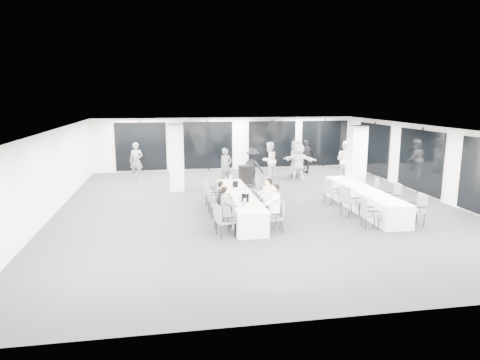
# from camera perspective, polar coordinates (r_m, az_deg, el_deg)

# --- Properties ---
(room) EXTENTS (14.04, 16.04, 2.84)m
(room) POSITION_cam_1_polar(r_m,az_deg,el_deg) (16.51, 4.56, 2.24)
(room) COLOR #242429
(room) RESTS_ON ground
(column_left) EXTENTS (0.60, 0.60, 2.80)m
(column_left) POSITION_cam_1_polar(r_m,az_deg,el_deg) (18.08, -8.52, 2.97)
(column_left) COLOR white
(column_left) RESTS_ON floor
(column_right) EXTENTS (0.60, 0.60, 2.80)m
(column_right) POSITION_cam_1_polar(r_m,az_deg,el_deg) (17.51, 15.23, 2.43)
(column_right) COLOR white
(column_right) RESTS_ON floor
(banquet_table_main) EXTENTS (0.90, 5.00, 0.75)m
(banquet_table_main) POSITION_cam_1_polar(r_m,az_deg,el_deg) (14.31, -0.13, -3.26)
(banquet_table_main) COLOR silver
(banquet_table_main) RESTS_ON floor
(banquet_table_side) EXTENTS (0.90, 5.00, 0.75)m
(banquet_table_side) POSITION_cam_1_polar(r_m,az_deg,el_deg) (15.60, 16.11, -2.49)
(banquet_table_side) COLOR silver
(banquet_table_side) RESTS_ON floor
(cocktail_table) EXTENTS (0.70, 0.70, 0.98)m
(cocktail_table) POSITION_cam_1_polar(r_m,az_deg,el_deg) (18.48, 0.73, 0.43)
(cocktail_table) COLOR black
(cocktail_table) RESTS_ON floor
(chair_main_left_near) EXTENTS (0.57, 0.59, 0.93)m
(chair_main_left_near) POSITION_cam_1_polar(r_m,az_deg,el_deg) (12.15, -2.34, -5.14)
(chair_main_left_near) COLOR #585A60
(chair_main_left_near) RESTS_ON floor
(chair_main_left_second) EXTENTS (0.53, 0.58, 0.97)m
(chair_main_left_second) POSITION_cam_1_polar(r_m,az_deg,el_deg) (12.99, -2.87, -3.98)
(chair_main_left_second) COLOR #585A60
(chair_main_left_second) RESTS_ON floor
(chair_main_left_mid) EXTENTS (0.50, 0.55, 0.92)m
(chair_main_left_mid) POSITION_cam_1_polar(r_m,az_deg,el_deg) (14.01, -3.37, -2.97)
(chair_main_left_mid) COLOR #585A60
(chair_main_left_mid) RESTS_ON floor
(chair_main_left_fourth) EXTENTS (0.56, 0.60, 0.98)m
(chair_main_left_fourth) POSITION_cam_1_polar(r_m,az_deg,el_deg) (14.68, -3.70, -2.16)
(chair_main_left_fourth) COLOR #585A60
(chair_main_left_fourth) RESTS_ON floor
(chair_main_left_far) EXTENTS (0.56, 0.59, 0.95)m
(chair_main_left_far) POSITION_cam_1_polar(r_m,az_deg,el_deg) (15.65, -4.07, -1.40)
(chair_main_left_far) COLOR #585A60
(chair_main_left_far) RESTS_ON floor
(chair_main_right_near) EXTENTS (0.49, 0.54, 0.90)m
(chair_main_right_near) POSITION_cam_1_polar(r_m,az_deg,el_deg) (12.63, 5.06, -4.63)
(chair_main_right_near) COLOR #585A60
(chair_main_right_near) RESTS_ON floor
(chair_main_right_second) EXTENTS (0.51, 0.55, 0.91)m
(chair_main_right_second) POSITION_cam_1_polar(r_m,az_deg,el_deg) (13.41, 4.15, -3.63)
(chair_main_right_second) COLOR #585A60
(chair_main_right_second) RESTS_ON floor
(chair_main_right_mid) EXTENTS (0.52, 0.55, 0.87)m
(chair_main_right_mid) POSITION_cam_1_polar(r_m,az_deg,el_deg) (14.26, 3.27, -2.82)
(chair_main_right_mid) COLOR #585A60
(chair_main_right_mid) RESTS_ON floor
(chair_main_right_fourth) EXTENTS (0.49, 0.53, 0.87)m
(chair_main_right_fourth) POSITION_cam_1_polar(r_m,az_deg,el_deg) (14.90, 2.69, -2.21)
(chair_main_right_fourth) COLOR #585A60
(chair_main_right_fourth) RESTS_ON floor
(chair_main_right_far) EXTENTS (0.51, 0.57, 0.96)m
(chair_main_right_far) POSITION_cam_1_polar(r_m,az_deg,el_deg) (15.96, 1.87, -1.10)
(chair_main_right_far) COLOR #585A60
(chair_main_right_far) RESTS_ON floor
(chair_side_left_near) EXTENTS (0.54, 0.57, 0.92)m
(chair_side_left_near) POSITION_cam_1_polar(r_m,az_deg,el_deg) (13.43, 16.69, -4.04)
(chair_side_left_near) COLOR #585A60
(chair_side_left_near) RESTS_ON floor
(chair_side_left_mid) EXTENTS (0.60, 0.64, 1.00)m
(chair_side_left_mid) POSITION_cam_1_polar(r_m,az_deg,el_deg) (14.64, 14.28, -2.48)
(chair_side_left_mid) COLOR #585A60
(chair_side_left_mid) RESTS_ON floor
(chair_side_left_far) EXTENTS (0.59, 0.62, 0.97)m
(chair_side_left_far) POSITION_cam_1_polar(r_m,az_deg,el_deg) (16.05, 12.04, -1.27)
(chair_side_left_far) COLOR #585A60
(chair_side_left_far) RESTS_ON floor
(chair_side_right_near) EXTENTS (0.51, 0.57, 0.98)m
(chair_side_right_near) POSITION_cam_1_polar(r_m,az_deg,el_deg) (14.29, 22.60, -3.39)
(chair_side_right_near) COLOR #585A60
(chair_side_right_near) RESTS_ON floor
(chair_side_right_mid) EXTENTS (0.55, 0.60, 1.01)m
(chair_side_right_mid) POSITION_cam_1_polar(r_m,az_deg,el_deg) (15.49, 19.78, -2.04)
(chair_side_right_mid) COLOR #585A60
(chair_side_right_mid) RESTS_ON floor
(chair_side_right_far) EXTENTS (0.54, 0.57, 0.91)m
(chair_side_right_far) POSITION_cam_1_polar(r_m,az_deg,el_deg) (16.75, 17.31, -1.13)
(chair_side_right_far) COLOR #585A60
(chair_side_right_far) RESTS_ON floor
(seated_guest_a) EXTENTS (0.50, 0.38, 1.44)m
(seated_guest_a) POSITION_cam_1_polar(r_m,az_deg,el_deg) (12.12, -1.61, -3.79)
(seated_guest_a) COLOR slate
(seated_guest_a) RESTS_ON floor
(seated_guest_b) EXTENTS (0.50, 0.38, 1.44)m
(seated_guest_b) POSITION_cam_1_polar(r_m,az_deg,el_deg) (12.93, -2.14, -2.83)
(seated_guest_b) COLOR black
(seated_guest_b) RESTS_ON floor
(seated_guest_c) EXTENTS (0.50, 0.38, 1.44)m
(seated_guest_c) POSITION_cam_1_polar(r_m,az_deg,el_deg) (12.52, 4.36, -3.33)
(seated_guest_c) COLOR silver
(seated_guest_c) RESTS_ON floor
(seated_guest_d) EXTENTS (0.50, 0.38, 1.44)m
(seated_guest_d) POSITION_cam_1_polar(r_m,az_deg,el_deg) (13.29, 3.50, -2.45)
(seated_guest_d) COLOR silver
(seated_guest_d) RESTS_ON floor
(standing_guest_a) EXTENTS (0.84, 0.78, 1.84)m
(standing_guest_a) POSITION_cam_1_polar(r_m,az_deg,el_deg) (19.36, -1.90, 2.19)
(standing_guest_a) COLOR slate
(standing_guest_a) RESTS_ON floor
(standing_guest_b) EXTENTS (1.12, 1.01, 1.98)m
(standing_guest_b) POSITION_cam_1_polar(r_m,az_deg,el_deg) (20.78, 3.93, 2.99)
(standing_guest_b) COLOR silver
(standing_guest_b) RESTS_ON floor
(standing_guest_c) EXTENTS (1.33, 1.24, 1.87)m
(standing_guest_c) POSITION_cam_1_polar(r_m,az_deg,el_deg) (19.01, 1.69, 2.07)
(standing_guest_c) COLOR black
(standing_guest_c) RESTS_ON floor
(standing_guest_d) EXTENTS (1.26, 0.89, 1.95)m
(standing_guest_d) POSITION_cam_1_polar(r_m,az_deg,el_deg) (22.22, 8.78, 3.36)
(standing_guest_d) COLOR black
(standing_guest_d) RESTS_ON floor
(standing_guest_e) EXTENTS (0.89, 1.13, 2.06)m
(standing_guest_e) POSITION_cam_1_polar(r_m,az_deg,el_deg) (21.09, 7.45, 3.14)
(standing_guest_e) COLOR slate
(standing_guest_e) RESTS_ON floor
(standing_guest_f) EXTENTS (1.90, 1.55, 1.97)m
(standing_guest_f) POSITION_cam_1_polar(r_m,az_deg,el_deg) (20.58, 7.87, 2.81)
(standing_guest_f) COLOR silver
(standing_guest_f) RESTS_ON floor
(standing_guest_g) EXTENTS (0.86, 0.76, 1.99)m
(standing_guest_g) POSITION_cam_1_polar(r_m,az_deg,el_deg) (21.06, -13.68, 2.81)
(standing_guest_g) COLOR slate
(standing_guest_g) RESTS_ON floor
(standing_guest_h) EXTENTS (1.06, 1.20, 2.12)m
(standing_guest_h) POSITION_cam_1_polar(r_m,az_deg,el_deg) (20.75, 13.89, 2.86)
(standing_guest_h) COLOR silver
(standing_guest_h) RESTS_ON floor
(ice_bucket_near) EXTENTS (0.23, 0.23, 0.27)m
(ice_bucket_near) POSITION_cam_1_polar(r_m,az_deg,el_deg) (13.10, 0.71, -2.33)
(ice_bucket_near) COLOR black
(ice_bucket_near) RESTS_ON banquet_table_main
(ice_bucket_far) EXTENTS (0.20, 0.20, 0.23)m
(ice_bucket_far) POSITION_cam_1_polar(r_m,az_deg,el_deg) (15.19, -0.63, -0.52)
(ice_bucket_far) COLOR black
(ice_bucket_far) RESTS_ON banquet_table_main
(water_bottle_a) EXTENTS (0.07, 0.07, 0.23)m
(water_bottle_a) POSITION_cam_1_polar(r_m,az_deg,el_deg) (12.53, 0.64, -3.03)
(water_bottle_a) COLOR silver
(water_bottle_a) RESTS_ON banquet_table_main
(water_bottle_b) EXTENTS (0.06, 0.06, 0.20)m
(water_bottle_b) POSITION_cam_1_polar(r_m,az_deg,el_deg) (14.46, 0.60, -1.17)
(water_bottle_b) COLOR silver
(water_bottle_b) RESTS_ON banquet_table_main
(water_bottle_c) EXTENTS (0.07, 0.07, 0.23)m
(water_bottle_c) POSITION_cam_1_polar(r_m,az_deg,el_deg) (16.12, -1.28, 0.18)
(water_bottle_c) COLOR silver
(water_bottle_c) RESTS_ON banquet_table_main
(plate_a) EXTENTS (0.22, 0.22, 0.03)m
(plate_a) POSITION_cam_1_polar(r_m,az_deg,el_deg) (12.62, 0.43, -3.41)
(plate_a) COLOR white
(plate_a) RESTS_ON banquet_table_main
(plate_b) EXTENTS (0.22, 0.22, 0.03)m
(plate_b) POSITION_cam_1_polar(r_m,az_deg,el_deg) (12.70, 1.67, -3.33)
(plate_b) COLOR white
(plate_b) RESTS_ON banquet_table_main
(plate_c) EXTENTS (0.20, 0.20, 0.03)m
(plate_c) POSITION_cam_1_polar(r_m,az_deg,el_deg) (13.58, 0.13, -2.36)
(plate_c) COLOR white
(plate_c) RESTS_ON banquet_table_main
(wine_glass) EXTENTS (0.08, 0.08, 0.20)m
(wine_glass) POSITION_cam_1_polar(r_m,az_deg,el_deg) (12.29, 2.62, -3.15)
(wine_glass) COLOR silver
(wine_glass) RESTS_ON banquet_table_main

